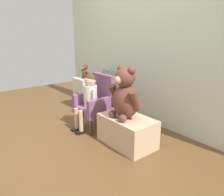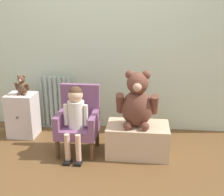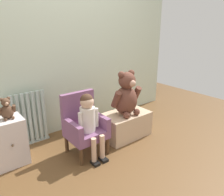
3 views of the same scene
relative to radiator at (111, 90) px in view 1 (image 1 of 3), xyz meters
The scene contains 9 objects.
ground_plane 1.32m from the radiator, 62.90° to the right, with size 6.00×6.00×0.00m, color brown.
back_wall 1.05m from the radiator, 12.10° to the left, with size 3.80×0.05×2.40m, color beige.
radiator is the anchor object (origin of this frame).
small_dresser 0.44m from the radiator, 139.45° to the right, with size 0.33×0.31×0.52m.
child_armchair 0.72m from the radiator, 53.61° to the right, with size 0.42×0.40×0.71m.
child_figure 0.83m from the radiator, 58.37° to the right, with size 0.25×0.35×0.74m.
low_bench 1.22m from the radiator, 29.43° to the right, with size 0.64×0.39×0.33m, color #CDAB89.
large_teddy_bear 1.24m from the radiator, 30.78° to the right, with size 0.42×0.29×0.58m.
small_teddy_bear 0.50m from the radiator, 135.95° to the right, with size 0.17×0.12×0.23m.
Camera 1 is at (2.14, -1.01, 1.23)m, focal length 35.00 mm.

